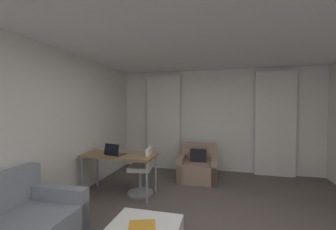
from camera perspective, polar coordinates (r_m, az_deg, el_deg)
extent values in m
cube|color=silver|center=(5.64, 12.79, -1.45)|extent=(5.12, 0.06, 2.60)
cube|color=silver|center=(3.72, -31.49, -3.44)|extent=(0.06, 6.12, 2.60)
cube|color=white|center=(2.78, 11.66, 22.96)|extent=(5.12, 6.12, 0.06)
cube|color=silver|center=(5.71, -1.19, -1.86)|extent=(0.90, 0.06, 2.50)
cube|color=silver|center=(5.65, 26.84, -2.11)|extent=(0.90, 0.06, 2.50)
cube|color=gray|center=(3.41, -28.04, -21.32)|extent=(0.91, 0.18, 0.60)
cube|color=#997A66|center=(4.99, 8.02, -14.73)|extent=(0.86, 0.80, 0.40)
cube|color=#997A66|center=(5.21, 8.33, -9.54)|extent=(0.85, 0.16, 0.40)
cube|color=#997A66|center=(4.96, 12.33, -14.03)|extent=(0.14, 0.78, 0.54)
cube|color=#997A66|center=(5.01, 3.78, -13.81)|extent=(0.14, 0.78, 0.54)
cube|color=black|center=(5.03, 8.15, -11.10)|extent=(0.36, 0.21, 0.37)
cube|color=olive|center=(4.16, -12.91, -10.46)|extent=(1.36, 0.61, 0.04)
cylinder|color=#99999E|center=(4.77, -18.45, -13.60)|extent=(0.04, 0.04, 0.72)
cylinder|color=#99999E|center=(4.25, -3.34, -15.43)|extent=(0.04, 0.04, 0.72)
cylinder|color=#99999E|center=(4.37, -22.13, -15.10)|extent=(0.04, 0.04, 0.72)
cylinder|color=#99999E|center=(3.80, -5.72, -17.60)|extent=(0.04, 0.04, 0.72)
cylinder|color=gray|center=(4.23, -7.47, -17.41)|extent=(0.06, 0.06, 0.46)
cylinder|color=gray|center=(4.30, -7.46, -20.05)|extent=(0.48, 0.48, 0.04)
cube|color=silver|center=(4.14, -7.49, -13.89)|extent=(0.45, 0.45, 0.08)
cube|color=silver|center=(4.06, -5.12, -11.17)|extent=(0.11, 0.36, 0.34)
cube|color=#2D2D33|center=(4.11, -13.90, -10.20)|extent=(0.36, 0.29, 0.02)
cube|color=black|center=(4.01, -14.96, -8.93)|extent=(0.32, 0.12, 0.20)
cube|color=orange|center=(2.55, -6.94, -27.26)|extent=(0.33, 0.28, 0.01)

